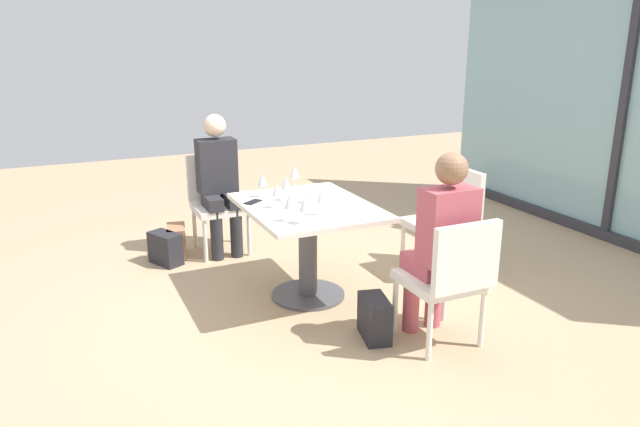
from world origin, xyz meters
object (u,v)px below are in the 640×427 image
object	(u,v)px
wine_glass_5	(295,173)
handbag_1	(375,318)
dining_table_main	(308,230)
wine_glass_1	(305,205)
wine_glass_6	(289,202)
wine_glass_4	(262,180)
wine_glass_3	(322,197)
handbag_2	(165,248)
cell_phone_on_table	(253,202)
handbag_0	(177,241)
coffee_cup	(310,197)
wine_glass_2	(277,190)
chair_near_window	(448,214)
person_far_right	(441,238)
person_side_end	(219,178)
chair_far_right	(450,274)
chair_side_end	(217,197)
wine_glass_0	(286,184)

from	to	relation	value
wine_glass_5	handbag_1	bearing A→B (deg)	2.00
dining_table_main	wine_glass_1	bearing A→B (deg)	-25.82
wine_glass_1	wine_glass_6	size ratio (longest dim) A/B	1.00
wine_glass_1	wine_glass_4	xyz separation A→B (m)	(-0.76, -0.02, 0.00)
wine_glass_3	handbag_2	distance (m)	1.80
cell_phone_on_table	wine_glass_5	bearing A→B (deg)	83.57
wine_glass_5	handbag_0	size ratio (longest dim) A/B	0.62
wine_glass_3	coffee_cup	distance (m)	0.33
wine_glass_5	wine_glass_2	bearing A→B (deg)	-35.30
coffee_cup	chair_near_window	bearing A→B (deg)	88.39
person_far_right	wine_glass_6	bearing A→B (deg)	-129.86
person_side_end	wine_glass_2	bearing A→B (deg)	4.79
person_far_right	dining_table_main	bearing A→B (deg)	-152.43
chair_far_right	person_side_end	xyz separation A→B (m)	(-2.29, -0.83, 0.20)
person_side_end	coffee_cup	world-z (taller)	person_side_end
person_far_right	wine_glass_3	size ratio (longest dim) A/B	6.81
chair_near_window	wine_glass_6	xyz separation A→B (m)	(0.32, -1.53, 0.37)
wine_glass_6	wine_glass_1	bearing A→B (deg)	33.83
wine_glass_1	chair_side_end	bearing A→B (deg)	-175.66
wine_glass_6	coffee_cup	bearing A→B (deg)	139.49
chair_near_window	cell_phone_on_table	size ratio (longest dim) A/B	6.04
chair_side_end	wine_glass_6	size ratio (longest dim) A/B	4.70
wine_glass_6	handbag_0	distance (m)	1.82
dining_table_main	person_side_end	world-z (taller)	person_side_end
wine_glass_6	cell_phone_on_table	world-z (taller)	wine_glass_6
chair_side_end	wine_glass_5	xyz separation A→B (m)	(0.85, 0.43, 0.37)
wine_glass_3	handbag_2	size ratio (longest dim) A/B	0.62
person_side_end	wine_glass_5	bearing A→B (deg)	30.01
wine_glass_3	wine_glass_5	world-z (taller)	same
chair_near_window	wine_glass_6	distance (m)	1.61
wine_glass_6	person_far_right	bearing A→B (deg)	50.14
chair_near_window	wine_glass_2	world-z (taller)	wine_glass_2
wine_glass_3	handbag_0	bearing A→B (deg)	-155.30
wine_glass_0	handbag_1	distance (m)	1.22
person_far_right	handbag_1	distance (m)	0.69
chair_near_window	handbag_1	distance (m)	1.42
wine_glass_5	wine_glass_1	bearing A→B (deg)	-18.30
wine_glass_6	handbag_2	world-z (taller)	wine_glass_6
wine_glass_3	wine_glass_6	xyz separation A→B (m)	(0.04, -0.25, 0.00)
chair_far_right	handbag_1	xyz separation A→B (m)	(-0.29, -0.36, -0.36)
handbag_1	person_side_end	bearing A→B (deg)	-153.31
wine_glass_0	handbag_1	bearing A→B (deg)	13.99
wine_glass_1	wine_glass_2	world-z (taller)	same
wine_glass_5	handbag_1	distance (m)	1.45
person_side_end	handbag_0	bearing A→B (deg)	-99.57
handbag_2	wine_glass_4	bearing A→B (deg)	12.52
chair_far_right	wine_glass_3	bearing A→B (deg)	-146.88
coffee_cup	wine_glass_3	bearing A→B (deg)	-8.58
chair_side_end	wine_glass_6	bearing A→B (deg)	2.29
wine_glass_1	wine_glass_0	bearing A→B (deg)	170.14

